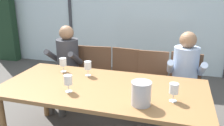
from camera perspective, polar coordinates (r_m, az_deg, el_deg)
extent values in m
plane|color=#4C4742|center=(3.67, 2.92, -10.19)|extent=(14.00, 14.00, 0.00)
cube|color=silver|center=(4.92, 7.96, 12.82)|extent=(7.36, 0.03, 2.60)
cube|color=#38383D|center=(5.40, -10.19, 13.17)|extent=(0.06, 0.06, 2.60)
cube|color=#568942|center=(8.26, 11.51, 12.10)|extent=(13.36, 2.40, 1.85)
cube|color=#1E3823|center=(6.20, -25.22, 12.38)|extent=(0.56, 0.20, 2.60)
cube|color=olive|center=(2.49, -2.30, -6.13)|extent=(2.16, 1.01, 0.04)
cylinder|color=olive|center=(2.81, -25.00, -13.36)|extent=(0.07, 0.07, 0.70)
cylinder|color=olive|center=(3.38, -16.05, -6.95)|extent=(0.07, 0.07, 0.70)
cylinder|color=olive|center=(2.92, 19.59, -11.49)|extent=(0.07, 0.07, 0.70)
cube|color=brown|center=(3.59, -10.91, -3.11)|extent=(0.44, 0.44, 0.03)
cube|color=brown|center=(3.68, -9.70, 1.19)|extent=(0.42, 0.04, 0.42)
cylinder|color=brown|center=(3.61, -14.77, -7.28)|extent=(0.04, 0.04, 0.45)
cylinder|color=brown|center=(3.44, -9.29, -8.22)|extent=(0.04, 0.04, 0.45)
cylinder|color=brown|center=(3.91, -11.92, -5.07)|extent=(0.04, 0.04, 0.45)
cylinder|color=brown|center=(3.76, -6.78, -5.80)|extent=(0.04, 0.04, 0.45)
cube|color=brown|center=(3.43, -4.24, -3.79)|extent=(0.49, 0.49, 0.03)
cube|color=brown|center=(3.54, -3.52, 0.74)|extent=(0.42, 0.08, 0.42)
cylinder|color=brown|center=(3.41, -8.06, -8.39)|extent=(0.04, 0.04, 0.45)
cylinder|color=brown|center=(3.32, -1.74, -8.99)|extent=(0.04, 0.04, 0.45)
cylinder|color=brown|center=(3.74, -6.27, -5.87)|extent=(0.04, 0.04, 0.45)
cylinder|color=brown|center=(3.66, -0.51, -6.33)|extent=(0.04, 0.04, 0.45)
cube|color=brown|center=(3.33, 2.18, -4.47)|extent=(0.49, 0.49, 0.03)
cube|color=brown|center=(3.43, 3.41, 0.16)|extent=(0.42, 0.08, 0.42)
cylinder|color=brown|center=(3.34, -2.14, -8.88)|extent=(0.04, 0.04, 0.45)
cylinder|color=brown|center=(3.21, 4.12, -10.06)|extent=(0.04, 0.04, 0.45)
cylinder|color=brown|center=(3.65, 0.40, -6.39)|extent=(0.04, 0.04, 0.45)
cylinder|color=brown|center=(3.54, 6.14, -7.35)|extent=(0.04, 0.04, 0.45)
cube|color=brown|center=(3.23, 9.39, -5.45)|extent=(0.45, 0.45, 0.03)
cube|color=brown|center=(3.34, 9.96, -0.61)|extent=(0.42, 0.04, 0.42)
cylinder|color=brown|center=(3.18, 5.33, -10.35)|extent=(0.04, 0.04, 0.45)
cylinder|color=brown|center=(3.15, 12.27, -11.03)|extent=(0.04, 0.04, 0.45)
cylinder|color=brown|center=(3.52, 6.44, -7.49)|extent=(0.04, 0.04, 0.45)
cylinder|color=brown|center=(3.49, 12.67, -8.07)|extent=(0.04, 0.04, 0.45)
cube|color=brown|center=(3.24, 16.77, -5.90)|extent=(0.49, 0.49, 0.03)
cube|color=brown|center=(3.35, 17.56, -1.11)|extent=(0.42, 0.09, 0.42)
cylinder|color=brown|center=(3.20, 12.52, -10.60)|extent=(0.04, 0.04, 0.45)
cylinder|color=brown|center=(3.16, 19.40, -11.58)|extent=(0.04, 0.04, 0.45)
cylinder|color=brown|center=(3.53, 13.76, -7.81)|extent=(0.04, 0.04, 0.45)
cylinder|color=brown|center=(3.50, 19.94, -8.66)|extent=(0.04, 0.04, 0.45)
cylinder|color=#38383D|center=(3.53, -10.70, 1.57)|extent=(0.33, 0.33, 0.52)
sphere|color=#936B4C|center=(3.45, -11.04, 7.23)|extent=(0.21, 0.21, 0.21)
cube|color=#47423D|center=(3.49, -13.35, -3.29)|extent=(0.15, 0.41, 0.13)
cube|color=#47423D|center=(3.40, -10.77, -3.68)|extent=(0.15, 0.41, 0.13)
cylinder|color=#47423D|center=(3.44, -14.80, -8.39)|extent=(0.10, 0.10, 0.47)
cylinder|color=#47423D|center=(3.35, -12.20, -8.93)|extent=(0.10, 0.10, 0.47)
cylinder|color=#38383D|center=(3.52, -14.38, 1.71)|extent=(0.09, 0.33, 0.26)
cylinder|color=#38383D|center=(3.33, -8.88, 1.15)|extent=(0.09, 0.33, 0.26)
cylinder|color=#9EB2D1|center=(3.16, 17.44, -0.91)|extent=(0.33, 0.33, 0.52)
sphere|color=#936B4C|center=(3.07, 18.06, 5.37)|extent=(0.21, 0.21, 0.21)
cube|color=#47423D|center=(3.06, 15.45, -6.57)|extent=(0.15, 0.40, 0.13)
cube|color=#47423D|center=(3.08, 18.82, -6.80)|extent=(0.15, 0.40, 0.13)
cylinder|color=#47423D|center=(3.00, 15.07, -12.58)|extent=(0.10, 0.10, 0.47)
cylinder|color=#47423D|center=(3.01, 18.57, -12.80)|extent=(0.10, 0.10, 0.47)
cylinder|color=#9EB2D1|center=(3.03, 14.01, -0.88)|extent=(0.09, 0.33, 0.26)
cylinder|color=#9EB2D1|center=(3.06, 21.12, -1.42)|extent=(0.09, 0.33, 0.26)
cylinder|color=#B7B7BC|center=(2.09, 7.13, -7.41)|extent=(0.17, 0.17, 0.21)
torus|color=silver|center=(2.04, 7.24, -4.71)|extent=(0.18, 0.18, 0.01)
cylinder|color=silver|center=(2.25, 14.60, -8.90)|extent=(0.07, 0.07, 0.00)
cylinder|color=silver|center=(2.23, 14.68, -7.99)|extent=(0.01, 0.01, 0.07)
cylinder|color=silver|center=(2.19, 14.85, -6.00)|extent=(0.08, 0.08, 0.09)
cylinder|color=maroon|center=(2.21, 14.79, -6.63)|extent=(0.07, 0.07, 0.04)
cylinder|color=silver|center=(2.96, -11.70, -2.02)|extent=(0.07, 0.07, 0.00)
cylinder|color=silver|center=(2.95, -11.75, -1.30)|extent=(0.01, 0.01, 0.07)
cylinder|color=silver|center=(2.92, -11.86, 0.27)|extent=(0.08, 0.08, 0.09)
cylinder|color=#560C1E|center=(2.93, -11.82, -0.22)|extent=(0.07, 0.07, 0.04)
cylinder|color=silver|center=(2.40, -10.48, -6.80)|extent=(0.07, 0.07, 0.00)
cylinder|color=silver|center=(2.38, -10.54, -5.94)|extent=(0.01, 0.01, 0.07)
cylinder|color=silver|center=(2.35, -10.65, -4.05)|extent=(0.08, 0.08, 0.09)
cylinder|color=#E0D184|center=(2.36, -10.62, -4.64)|extent=(0.07, 0.07, 0.04)
cylinder|color=silver|center=(2.79, -5.84, -2.99)|extent=(0.07, 0.07, 0.00)
cylinder|color=silver|center=(2.77, -5.87, -2.23)|extent=(0.01, 0.01, 0.07)
cylinder|color=silver|center=(2.75, -5.93, -0.57)|extent=(0.08, 0.08, 0.09)
cylinder|color=#560C1E|center=(2.75, -5.91, -1.09)|extent=(0.07, 0.07, 0.04)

